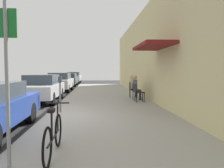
# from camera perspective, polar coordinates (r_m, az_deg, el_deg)

# --- Properties ---
(ground_plane) EXTENTS (60.00, 60.00, 0.00)m
(ground_plane) POSITION_cam_1_polar(r_m,az_deg,el_deg) (8.09, -16.71, -8.53)
(ground_plane) COLOR #2D2D30
(sidewalk_slab) EXTENTS (4.50, 32.00, 0.12)m
(sidewalk_slab) POSITION_cam_1_polar(r_m,az_deg,el_deg) (9.87, -1.17, -5.88)
(sidewalk_slab) COLOR #9E9B93
(sidewalk_slab) RESTS_ON ground_plane
(building_facade) EXTENTS (1.40, 32.00, 5.18)m
(building_facade) POSITION_cam_1_polar(r_m,az_deg,el_deg) (10.18, 12.56, 8.61)
(building_facade) COLOR beige
(building_facade) RESTS_ON ground_plane
(parked_car_1) EXTENTS (1.80, 4.40, 1.43)m
(parked_car_1) POSITION_cam_1_polar(r_m,az_deg,el_deg) (12.55, -17.24, -0.93)
(parked_car_1) COLOR #B7B7BC
(parked_car_1) RESTS_ON ground_plane
(parked_car_2) EXTENTS (1.80, 4.40, 1.47)m
(parked_car_2) POSITION_cam_1_polar(r_m,az_deg,el_deg) (18.51, -12.99, 0.55)
(parked_car_2) COLOR #B7B7BC
(parked_car_2) RESTS_ON ground_plane
(parked_car_3) EXTENTS (1.80, 4.40, 1.34)m
(parked_car_3) POSITION_cam_1_polar(r_m,az_deg,el_deg) (24.36, -10.86, 1.14)
(parked_car_3) COLOR #47514C
(parked_car_3) RESTS_ON ground_plane
(parked_car_4) EXTENTS (1.80, 4.40, 1.44)m
(parked_car_4) POSITION_cam_1_polar(r_m,az_deg,el_deg) (29.94, -9.60, 1.65)
(parked_car_4) COLOR #B7B7BC
(parked_car_4) RESTS_ON ground_plane
(parking_meter) EXTENTS (0.12, 0.10, 1.32)m
(parking_meter) POSITION_cam_1_polar(r_m,az_deg,el_deg) (8.52, -12.88, -1.83)
(parking_meter) COLOR slate
(parking_meter) RESTS_ON sidewalk_slab
(street_sign) EXTENTS (0.32, 0.06, 2.60)m
(street_sign) POSITION_cam_1_polar(r_m,az_deg,el_deg) (3.81, -24.86, 2.87)
(street_sign) COLOR gray
(street_sign) RESTS_ON sidewalk_slab
(bicycle_0) EXTENTS (0.46, 1.71, 0.90)m
(bicycle_0) POSITION_cam_1_polar(r_m,az_deg,el_deg) (4.31, -14.46, -12.54)
(bicycle_0) COLOR black
(bicycle_0) RESTS_ON sidewalk_slab
(cafe_chair_0) EXTENTS (0.45, 0.45, 0.87)m
(cafe_chair_0) POSITION_cam_1_polar(r_m,az_deg,el_deg) (11.17, 6.51, -1.89)
(cafe_chair_0) COLOR black
(cafe_chair_0) RESTS_ON sidewalk_slab
(cafe_chair_1) EXTENTS (0.51, 0.51, 0.87)m
(cafe_chair_1) POSITION_cam_1_polar(r_m,az_deg,el_deg) (11.92, 5.83, -1.55)
(cafe_chair_1) COLOR black
(cafe_chair_1) RESTS_ON sidewalk_slab
(seated_patron_1) EXTENTS (0.47, 0.42, 1.29)m
(seated_patron_1) POSITION_cam_1_polar(r_m,az_deg,el_deg) (11.91, 6.12, -0.63)
(seated_patron_1) COLOR #232838
(seated_patron_1) RESTS_ON sidewalk_slab
(cafe_chair_2) EXTENTS (0.48, 0.48, 0.87)m
(cafe_chair_2) POSITION_cam_1_polar(r_m,az_deg,el_deg) (12.98, 5.01, -1.15)
(cafe_chair_2) COLOR black
(cafe_chair_2) RESTS_ON sidewalk_slab
(seated_patron_2) EXTENTS (0.45, 0.39, 1.29)m
(seated_patron_2) POSITION_cam_1_polar(r_m,az_deg,el_deg) (12.97, 5.28, -0.30)
(seated_patron_2) COLOR #232838
(seated_patron_2) RESTS_ON sidewalk_slab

